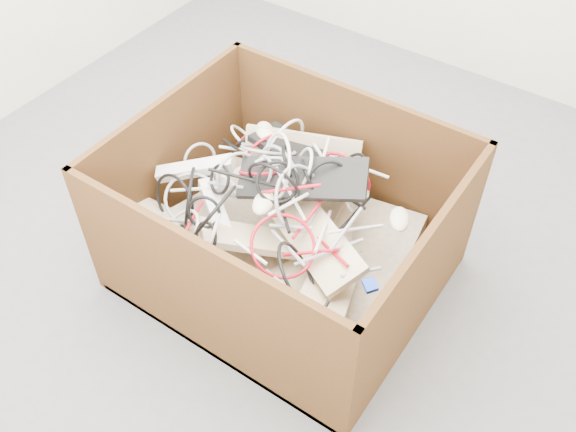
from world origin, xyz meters
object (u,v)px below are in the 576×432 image
Objects in this scene: power_strip_left at (195,168)px; power_strip_right at (216,212)px; cardboard_box at (282,244)px; vga_plug at (370,285)px.

power_strip_left is 0.21m from power_strip_right.
power_strip_left reaches higher than power_strip_right.
cardboard_box is 3.84× the size of power_strip_right.
vga_plug is (0.79, -0.09, -0.02)m from power_strip_left.
cardboard_box is 0.29m from power_strip_right.
power_strip_right is at bearing -142.36° from vga_plug.
cardboard_box is 0.49m from vga_plug.
vga_plug is at bearing -38.09° from power_strip_left.
power_strip_left is at bearing -174.07° from cardboard_box.
power_strip_left is (-0.36, -0.04, 0.22)m from cardboard_box.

